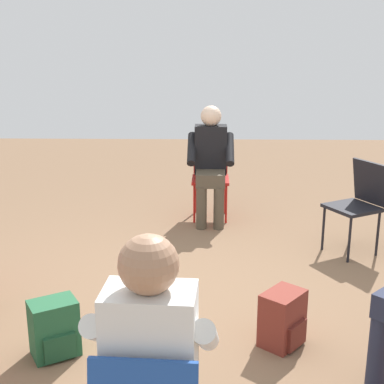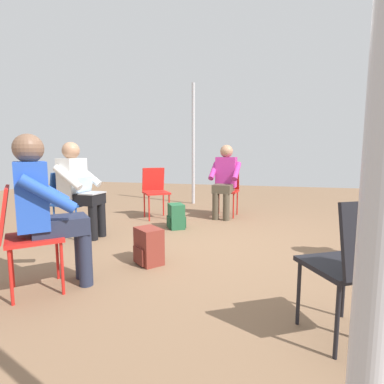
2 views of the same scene
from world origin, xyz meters
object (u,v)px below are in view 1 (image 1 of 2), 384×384
(person_in_black, at_px, (211,158))
(backpack_near_laptop_user, at_px, (282,321))
(chair_northwest, at_px, (359,200))
(backpack_by_empty_chair, at_px, (54,331))
(person_with_laptop, at_px, (155,358))
(chair_west, at_px, (210,173))

(person_in_black, distance_m, backpack_near_laptop_user, 2.56)
(chair_northwest, distance_m, person_in_black, 1.60)
(backpack_near_laptop_user, height_order, backpack_by_empty_chair, same)
(chair_northwest, distance_m, backpack_near_laptop_user, 1.87)
(person_with_laptop, bearing_deg, chair_northwest, 64.31)
(chair_northwest, bearing_deg, chair_west, 23.70)
(person_in_black, height_order, backpack_by_empty_chair, person_in_black)
(person_in_black, height_order, backpack_near_laptop_user, person_in_black)
(chair_northwest, bearing_deg, backpack_by_empty_chair, 98.14)
(backpack_near_laptop_user, xyz_separation_m, backpack_by_empty_chair, (0.16, -1.43, 0.00))
(chair_northwest, relative_size, backpack_by_empty_chair, 2.36)
(chair_west, bearing_deg, person_with_laptop, 86.88)
(chair_northwest, xyz_separation_m, person_with_laptop, (2.85, -1.60, 0.20))
(person_in_black, bearing_deg, backpack_near_laptop_user, 100.81)
(backpack_near_laptop_user, distance_m, backpack_by_empty_chair, 1.44)
(chair_northwest, height_order, person_with_laptop, person_with_laptop)
(chair_west, relative_size, person_in_black, 0.69)
(person_with_laptop, height_order, backpack_by_empty_chair, person_with_laptop)
(backpack_by_empty_chair, bearing_deg, backpack_near_laptop_user, 96.20)
(person_with_laptop, height_order, backpack_near_laptop_user, person_with_laptop)
(backpack_near_laptop_user, relative_size, backpack_by_empty_chair, 1.00)
(person_in_black, relative_size, backpack_by_empty_chair, 3.44)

